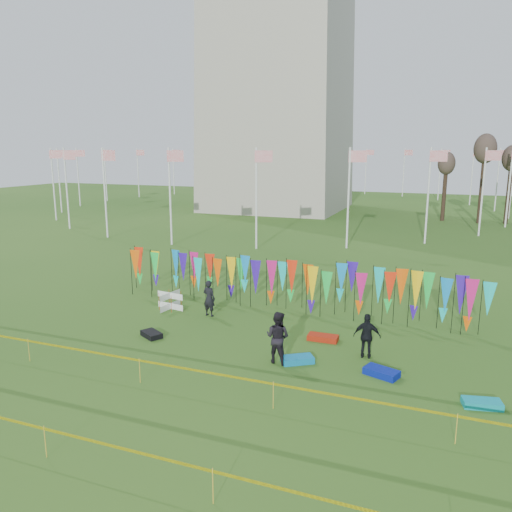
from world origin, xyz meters
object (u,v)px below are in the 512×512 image
(person_left, at_px, (209,298))
(kite_bag_red, at_px, (323,338))
(box_kite, at_px, (170,301))
(kite_bag_teal, at_px, (482,404))
(person_mid, at_px, (278,337))
(kite_bag_black, at_px, (152,334))
(kite_bag_turquoise, at_px, (297,360))
(kite_bag_blue, at_px, (381,372))
(person_right, at_px, (367,336))

(person_left, distance_m, kite_bag_red, 6.00)
(box_kite, xyz_separation_m, kite_bag_teal, (14.05, -4.95, -0.33))
(box_kite, height_order, person_left, person_left)
(box_kite, xyz_separation_m, person_mid, (7.04, -4.08, 0.55))
(kite_bag_black, bearing_deg, kite_bag_teal, -6.08)
(kite_bag_turquoise, bearing_deg, kite_bag_blue, 0.14)
(kite_bag_turquoise, relative_size, kite_bag_teal, 1.03)
(person_left, xyz_separation_m, person_mid, (4.77, -3.87, 0.11))
(kite_bag_turquoise, xyz_separation_m, kite_bag_red, (0.36, 2.53, -0.00))
(kite_bag_black, bearing_deg, kite_bag_red, 18.05)
(person_mid, distance_m, kite_bag_black, 5.93)
(person_mid, bearing_deg, kite_bag_blue, -166.71)
(person_right, xyz_separation_m, kite_bag_teal, (3.96, -2.50, -0.77))
(person_left, bearing_deg, kite_bag_red, 178.41)
(box_kite, height_order, kite_bag_teal, box_kite)
(person_left, height_order, kite_bag_red, person_left)
(box_kite, relative_size, kite_bag_turquoise, 0.74)
(kite_bag_turquoise, bearing_deg, kite_bag_red, 81.82)
(person_mid, bearing_deg, kite_bag_red, -101.56)
(person_left, distance_m, person_mid, 6.15)
(kite_bag_turquoise, bearing_deg, person_mid, -162.36)
(person_right, relative_size, kite_bag_black, 1.77)
(kite_bag_red, bearing_deg, kite_bag_blue, -42.78)
(person_left, bearing_deg, person_right, 173.20)
(kite_bag_turquoise, bearing_deg, kite_bag_black, 177.61)
(person_right, bearing_deg, kite_bag_blue, 112.91)
(person_left, distance_m, person_right, 8.13)
(person_mid, height_order, kite_bag_blue, person_mid)
(person_right, distance_m, kite_bag_red, 2.40)
(person_right, xyz_separation_m, kite_bag_red, (-1.97, 1.13, -0.76))
(kite_bag_black, bearing_deg, person_mid, -4.89)
(kite_bag_turquoise, bearing_deg, person_left, 146.35)
(box_kite, distance_m, person_mid, 8.16)
(kite_bag_turquoise, height_order, kite_bag_blue, kite_bag_blue)
(kite_bag_black, bearing_deg, person_left, 72.31)
(box_kite, bearing_deg, kite_bag_turquoise, -26.42)
(kite_bag_blue, xyz_separation_m, kite_bag_black, (-9.65, 0.27, -0.01))
(person_left, bearing_deg, kite_bag_blue, 166.23)
(kite_bag_blue, bearing_deg, kite_bag_turquoise, -179.86)
(person_mid, distance_m, person_right, 3.46)
(kite_bag_blue, height_order, kite_bag_red, kite_bag_blue)
(person_left, relative_size, kite_bag_red, 1.40)
(person_mid, xyz_separation_m, person_right, (3.05, 1.63, -0.12))
(person_right, relative_size, kite_bag_red, 1.40)
(person_mid, distance_m, kite_bag_red, 3.09)
(person_right, height_order, kite_bag_black, person_right)
(box_kite, distance_m, kite_bag_blue, 11.51)
(kite_bag_red, distance_m, kite_bag_teal, 6.95)
(person_mid, height_order, kite_bag_black, person_mid)
(person_mid, bearing_deg, kite_bag_teal, -177.30)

